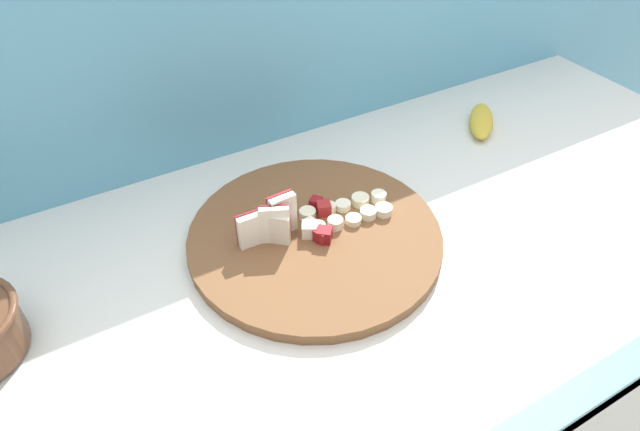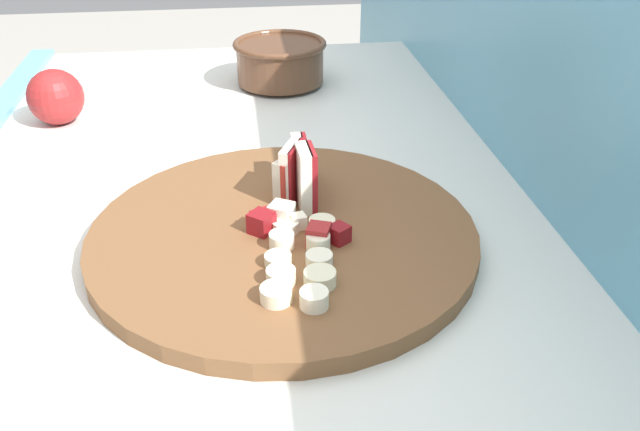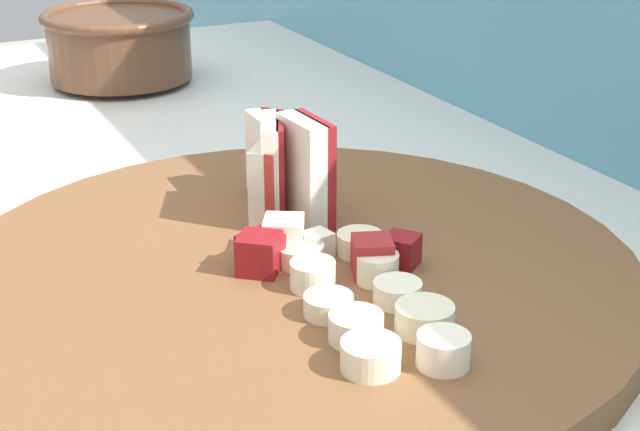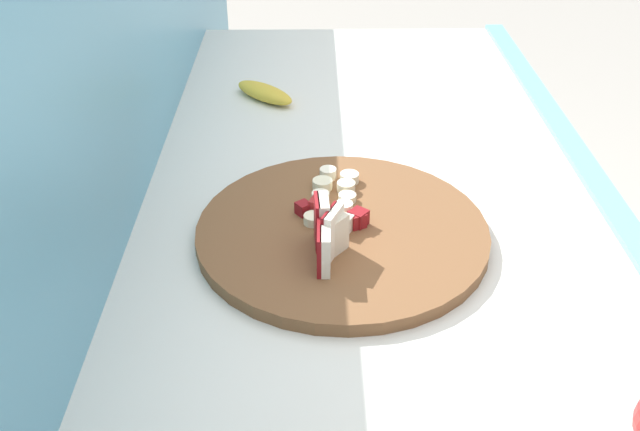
% 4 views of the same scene
% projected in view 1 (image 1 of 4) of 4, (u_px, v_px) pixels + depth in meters
% --- Properties ---
extents(tiled_countertop, '(1.52, 0.68, 0.93)m').
position_uv_depth(tiled_countertop, '(363.00, 408.00, 1.13)').
color(tiled_countertop, silver).
rests_on(tiled_countertop, ground).
extents(tile_backsplash, '(2.40, 0.04, 1.31)m').
position_uv_depth(tile_backsplash, '(280.00, 236.00, 1.24)').
color(tile_backsplash, '#5BA3C1').
rests_on(tile_backsplash, ground).
extents(cutting_board, '(0.38, 0.38, 0.02)m').
position_uv_depth(cutting_board, '(315.00, 237.00, 0.83)').
color(cutting_board, brown).
rests_on(cutting_board, tiled_countertop).
extents(apple_wedge_fan, '(0.09, 0.04, 0.07)m').
position_uv_depth(apple_wedge_fan, '(272.00, 223.00, 0.80)').
color(apple_wedge_fan, '#B22D23').
rests_on(apple_wedge_fan, cutting_board).
extents(apple_dice_pile, '(0.07, 0.10, 0.02)m').
position_uv_depth(apple_dice_pile, '(318.00, 224.00, 0.83)').
color(apple_dice_pile, maroon).
rests_on(apple_dice_pile, cutting_board).
extents(banana_slice_rows, '(0.15, 0.08, 0.02)m').
position_uv_depth(banana_slice_rows, '(349.00, 211.00, 0.86)').
color(banana_slice_rows, white).
rests_on(banana_slice_rows, cutting_board).
extents(banana_peel, '(0.12, 0.13, 0.03)m').
position_uv_depth(banana_peel, '(481.00, 121.00, 1.08)').
color(banana_peel, gold).
rests_on(banana_peel, tiled_countertop).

